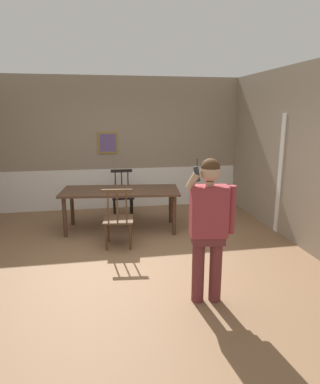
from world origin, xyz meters
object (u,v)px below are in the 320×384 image
dining_table (121,194)px  chair_by_doorway (123,195)px  chair_near_window (118,218)px  person_figure (209,223)px

dining_table → chair_by_doorway: (0.09, 0.82, -0.21)m
dining_table → chair_by_doorway: 0.85m
chair_near_window → chair_by_doorway: (0.18, 1.64, -0.02)m
chair_near_window → person_figure: bearing=-56.9°
dining_table → chair_by_doorway: size_ratio=2.27×
dining_table → chair_near_window: (-0.09, -0.82, -0.20)m
chair_near_window → person_figure: size_ratio=0.60×
chair_near_window → chair_by_doorway: chair_near_window is taller
chair_near_window → person_figure: 2.05m
chair_near_window → dining_table: bearing=89.9°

